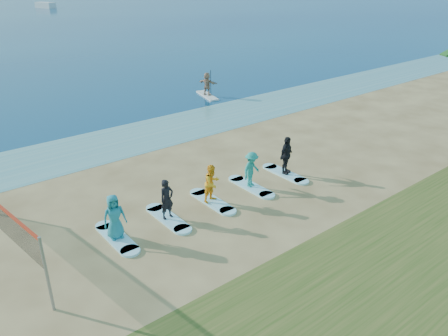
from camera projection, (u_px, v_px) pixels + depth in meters
ground at (252, 208)px, 18.06m from camera, size 600.00×600.00×0.00m
shallow_water at (132, 138)px, 25.51m from camera, size 600.00×600.00×0.00m
paddleboard at (207, 96)px, 33.90m from camera, size 1.43×3.08×0.12m
paddleboarder at (207, 84)px, 33.52m from camera, size 1.05×1.69×1.74m
boat_offshore_b at (46, 8)px, 109.79m from camera, size 3.92×5.76×1.39m
surfboard_0 at (117, 238)px, 16.01m from camera, size 0.70×2.20×0.09m
student_0 at (114, 217)px, 15.63m from camera, size 0.90×0.65×1.71m
surfboard_1 at (168, 218)px, 17.26m from camera, size 0.70×2.20×0.09m
student_1 at (167, 199)px, 16.90m from camera, size 0.63×0.44×1.63m
surfboard_2 at (212, 201)px, 18.51m from camera, size 0.70×2.20×0.09m
student_2 at (212, 183)px, 18.15m from camera, size 0.91×0.77×1.64m
surfboard_3 at (251, 187)px, 19.76m from camera, size 0.70×2.20×0.09m
student_3 at (251, 169)px, 19.40m from camera, size 1.18×0.86×1.64m
surfboard_4 at (285, 174)px, 21.01m from camera, size 0.70×2.20×0.09m
student_4 at (286, 155)px, 20.61m from camera, size 1.16×0.75×1.84m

